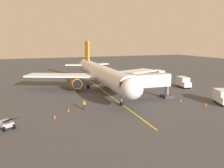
# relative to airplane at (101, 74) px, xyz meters

# --- Properties ---
(ground_plane) EXTENTS (220.00, 220.00, 0.00)m
(ground_plane) POSITION_rel_airplane_xyz_m (1.60, -2.56, -4.00)
(ground_plane) COLOR #424244
(apron_lead_in_line) EXTENTS (2.46, 39.95, 0.01)m
(apron_lead_in_line) POSITION_rel_airplane_xyz_m (0.02, 6.28, -4.00)
(apron_lead_in_line) COLOR yellow
(apron_lead_in_line) RESTS_ON ground
(airplane) EXTENTS (34.75, 40.33, 11.50)m
(airplane) POSITION_rel_airplane_xyz_m (0.00, 0.00, 0.00)
(airplane) COLOR white
(airplane) RESTS_ON ground
(jet_bridge) EXTENTS (11.47, 3.47, 5.40)m
(jet_bridge) POSITION_rel_airplane_xyz_m (-4.73, 11.56, -0.24)
(jet_bridge) COLOR #B7B7BC
(jet_bridge) RESTS_ON ground
(ground_crew_marshaller) EXTENTS (0.44, 0.47, 1.71)m
(ground_crew_marshaller) POSITION_rel_airplane_xyz_m (7.75, 13.83, -3.12)
(ground_crew_marshaller) COLOR #23232D
(ground_crew_marshaller) RESTS_ON ground
(box_truck_near_nose) EXTENTS (3.60, 5.00, 2.62)m
(box_truck_near_nose) POSITION_rel_airplane_xyz_m (-17.14, 19.72, -2.62)
(box_truck_near_nose) COLOR white
(box_truck_near_nose) RESTS_ON ground
(box_truck_portside) EXTENTS (2.82, 4.89, 2.62)m
(box_truck_portside) POSITION_rel_airplane_xyz_m (-20.52, 4.32, -2.62)
(box_truck_portside) COLOR white
(box_truck_portside) RESTS_ON ground
(belt_loader_starboard_side) EXTENTS (3.02, 4.66, 2.32)m
(belt_loader_starboard_side) POSITION_rel_airplane_xyz_m (19.67, 18.38, -3.29)
(belt_loader_starboard_side) COLOR #9E9EA3
(belt_loader_starboard_side) RESTS_ON ground
(box_truck_rear_apron) EXTENTS (2.16, 4.68, 2.62)m
(box_truck_rear_apron) POSITION_rel_airplane_xyz_m (-22.40, -9.41, -2.62)
(box_truck_rear_apron) COLOR yellow
(box_truck_rear_apron) RESTS_ON ground
(safety_cone_nose_left) EXTENTS (0.32, 0.32, 0.55)m
(safety_cone_nose_left) POSITION_rel_airplane_xyz_m (10.46, 13.76, -3.73)
(safety_cone_nose_left) COLOR #F2590F
(safety_cone_nose_left) RESTS_ON ground
(safety_cone_nose_right) EXTENTS (0.32, 0.32, 0.55)m
(safety_cone_nose_right) POSITION_rel_airplane_xyz_m (13.08, 16.52, -3.73)
(safety_cone_nose_right) COLOR #F2590F
(safety_cone_nose_right) RESTS_ON ground
(safety_cone_wing_port) EXTENTS (0.32, 0.32, 0.55)m
(safety_cone_wing_port) POSITION_rel_airplane_xyz_m (-13.37, 19.60, -3.73)
(safety_cone_wing_port) COLOR #F2590F
(safety_cone_wing_port) RESTS_ON ground
(safety_cone_wing_starboard) EXTENTS (0.32, 0.32, 0.55)m
(safety_cone_wing_starboard) POSITION_rel_airplane_xyz_m (-11.02, 15.55, -3.73)
(safety_cone_wing_starboard) COLOR #F2590F
(safety_cone_wing_starboard) RESTS_ON ground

